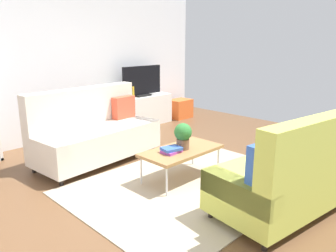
{
  "coord_description": "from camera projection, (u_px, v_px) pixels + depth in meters",
  "views": [
    {
      "loc": [
        -3.0,
        -2.88,
        1.8
      ],
      "look_at": [
        0.1,
        0.23,
        0.65
      ],
      "focal_mm": 35.14,
      "sensor_mm": 36.0,
      "label": 1
    }
  ],
  "objects": [
    {
      "name": "bottle_0",
      "position": [
        133.0,
        92.0,
        6.8
      ],
      "size": [
        0.05,
        0.05,
        0.23
      ],
      "primitive_type": "cylinder",
      "color": "gold",
      "rests_on": "tv_console"
    },
    {
      "name": "table_book_0",
      "position": [
        171.0,
        151.0,
        4.15
      ],
      "size": [
        0.25,
        0.19,
        0.03
      ],
      "primitive_type": "cube",
      "rotation": [
        0.0,
        0.0,
        0.06
      ],
      "color": "purple",
      "rests_on": "coffee_table"
    },
    {
      "name": "vase_0",
      "position": [
        118.0,
        94.0,
        6.65
      ],
      "size": [
        0.08,
        0.08,
        0.19
      ],
      "primitive_type": "cylinder",
      "color": "#33B29E",
      "rests_on": "tv_console"
    },
    {
      "name": "storage_trunk",
      "position": [
        180.0,
        109.0,
        7.83
      ],
      "size": [
        0.52,
        0.4,
        0.44
      ],
      "primitive_type": "cube",
      "color": "orange",
      "rests_on": "ground_plane"
    },
    {
      "name": "tv_console",
      "position": [
        142.0,
        111.0,
        7.12
      ],
      "size": [
        1.4,
        0.44,
        0.64
      ],
      "primitive_type": "cube",
      "color": "silver",
      "rests_on": "ground_plane"
    },
    {
      "name": "coffee_table",
      "position": [
        181.0,
        151.0,
        4.29
      ],
      "size": [
        1.1,
        0.56,
        0.42
      ],
      "color": "#9E7042",
      "rests_on": "ground_plane"
    },
    {
      "name": "couch_green",
      "position": [
        297.0,
        171.0,
        3.49
      ],
      "size": [
        2.0,
        1.09,
        1.1
      ],
      "rotation": [
        0.0,
        0.0,
        -0.14
      ],
      "color": "#C1CC51",
      "rests_on": "ground_plane"
    },
    {
      "name": "table_book_1",
      "position": [
        171.0,
        149.0,
        4.14
      ],
      "size": [
        0.27,
        0.23,
        0.04
      ],
      "primitive_type": "cube",
      "rotation": [
        0.0,
        0.0,
        -0.21
      ],
      "color": "#3359B2",
      "rests_on": "table_book_0"
    },
    {
      "name": "tv",
      "position": [
        142.0,
        82.0,
        6.95
      ],
      "size": [
        1.0,
        0.2,
        0.64
      ],
      "color": "black",
      "rests_on": "tv_console"
    },
    {
      "name": "wall_far",
      "position": [
        65.0,
        60.0,
        6.03
      ],
      "size": [
        6.4,
        0.12,
        2.9
      ],
      "primitive_type": "cube",
      "color": "silver",
      "rests_on": "ground_plane"
    },
    {
      "name": "vase_1",
      "position": [
        124.0,
        94.0,
        6.76
      ],
      "size": [
        0.11,
        0.11,
        0.16
      ],
      "primitive_type": "cylinder",
      "color": "#4C72B2",
      "rests_on": "tv_console"
    },
    {
      "name": "area_rug",
      "position": [
        190.0,
        184.0,
        4.22
      ],
      "size": [
        2.9,
        2.2,
        0.01
      ],
      "primitive_type": "cube",
      "color": "tan",
      "rests_on": "ground_plane"
    },
    {
      "name": "potted_plant",
      "position": [
        183.0,
        135.0,
        4.25
      ],
      "size": [
        0.23,
        0.23,
        0.35
      ],
      "color": "brown",
      "rests_on": "coffee_table"
    },
    {
      "name": "ground_plane",
      "position": [
        175.0,
        176.0,
        4.47
      ],
      "size": [
        7.68,
        7.68,
        0.0
      ],
      "primitive_type": "plane",
      "color": "brown"
    },
    {
      "name": "couch_beige",
      "position": [
        95.0,
        132.0,
        4.99
      ],
      "size": [
        1.97,
        1.01,
        1.1
      ],
      "rotation": [
        0.0,
        0.0,
        3.23
      ],
      "color": "beige",
      "rests_on": "ground_plane"
    }
  ]
}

